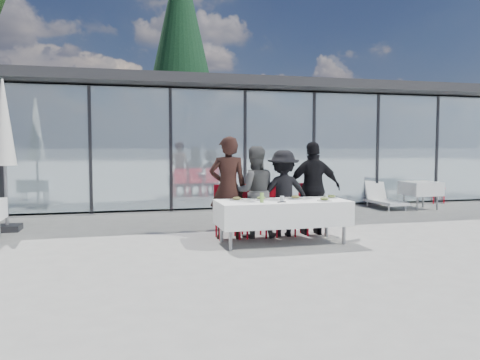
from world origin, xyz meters
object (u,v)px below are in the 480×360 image
diner_c (283,193)px  spare_chair_a (432,185)px  diner_a (228,188)px  diner_chair_b (253,208)px  spare_chair_b (373,186)px  conifer_tree (181,49)px  diner_chair_c (281,207)px  diner_b (254,192)px  plate_extra (324,200)px  diner_d (314,188)px  dining_table (282,213)px  plate_b (261,199)px  diner_chair_a (227,209)px  plate_c (295,198)px  spare_table_right (421,189)px  plate_d (331,197)px  plate_a (237,199)px  folded_eyeglasses (282,202)px  juice_bottle (262,198)px  market_umbrella (4,132)px  diner_chair_d (311,206)px  lounger (383,198)px

diner_c → spare_chair_a: diner_c is taller
diner_a → diner_chair_b: bearing=-161.4°
spare_chair_b → conifer_tree: bearing=116.9°
diner_chair_c → diner_b: bearing=-169.8°
plate_extra → spare_chair_b: 6.08m
conifer_tree → diner_d: bearing=-85.9°
conifer_tree → diner_a: bearing=-93.4°
dining_table → plate_extra: size_ratio=9.03×
diner_c → plate_b: size_ratio=6.45×
diner_chair_a → spare_chair_a: bearing=27.7°
plate_c → diner_chair_c: bearing=94.5°
dining_table → conifer_tree: conifer_tree is taller
diner_b → spare_table_right: size_ratio=1.96×
diner_chair_a → spare_chair_a: 8.09m
plate_d → dining_table: bearing=-175.4°
plate_a → plate_b: 0.43m
diner_c → plate_a: (-1.02, -0.48, -0.03)m
plate_a → plate_d: 1.73m
plate_a → folded_eyeglasses: plate_a is taller
plate_c → juice_bottle: bearing=-153.7°
spare_chair_b → market_umbrella: bearing=-167.5°
diner_a → juice_bottle: size_ratio=11.34×
spare_chair_a → plate_extra: bearing=-139.9°
diner_chair_b → conifer_tree: (0.26, 12.54, 5.45)m
plate_d → spare_chair_b: 5.63m
conifer_tree → plate_b: bearing=-91.2°
diner_a → folded_eyeglasses: 1.18m
diner_chair_a → dining_table: bearing=-42.6°
plate_d → spare_table_right: plate_d is taller
diner_chair_b → diner_a: bearing=-168.5°
market_umbrella → plate_d: bearing=-22.2°
diner_d → diner_chair_d: (0.00, 0.10, -0.35)m
dining_table → spare_table_right: bearing=33.3°
plate_c → plate_extra: size_ratio=1.00×
diner_chair_b → diner_chair_c: size_ratio=1.00×
diner_chair_c → spare_chair_b: 5.61m
folded_eyeglasses → spare_chair_b: (4.50, 4.81, -0.22)m
diner_d → plate_d: 0.59m
diner_a → spare_chair_a: diner_a is taller
diner_chair_d → spare_chair_a: (5.49, 3.76, 0.00)m
diner_d → spare_table_right: 5.08m
dining_table → diner_a: size_ratio=1.21×
dining_table → diner_c: bearing=69.0°
plate_a → diner_chair_a: bearing=94.6°
spare_chair_a → lounger: 2.18m
spare_chair_b → market_umbrella: 9.64m
plate_a → market_umbrella: 4.89m
spare_chair_a → lounger: size_ratio=0.72×
plate_a → spare_chair_b: bearing=40.3°
plate_d → market_umbrella: size_ratio=0.08×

